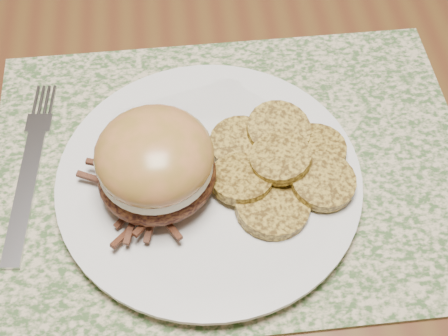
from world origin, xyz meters
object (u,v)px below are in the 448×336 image
(pork_sandwich, at_px, (155,164))
(fork, at_px, (30,167))
(dinner_plate, at_px, (209,181))
(dining_table, at_px, (405,27))

(pork_sandwich, relative_size, fork, 0.63)
(dinner_plate, xyz_separation_m, fork, (-0.16, 0.04, -0.01))
(pork_sandwich, xyz_separation_m, fork, (-0.12, 0.05, -0.05))
(dinner_plate, relative_size, pork_sandwich, 2.00)
(dining_table, relative_size, dinner_plate, 5.77)
(dining_table, relative_size, fork, 7.26)
(dining_table, bearing_deg, dinner_plate, -135.69)
(pork_sandwich, height_order, fork, pork_sandwich)
(dining_table, xyz_separation_m, dinner_plate, (-0.28, -0.27, 0.09))
(dining_table, xyz_separation_m, pork_sandwich, (-0.33, -0.28, 0.14))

